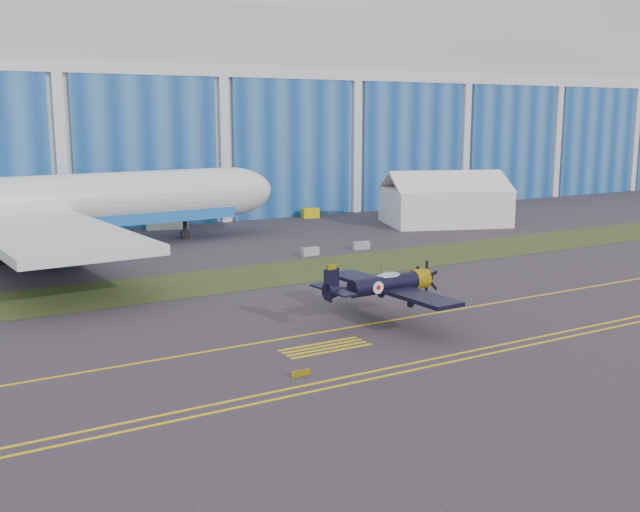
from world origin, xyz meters
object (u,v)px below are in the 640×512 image
jetliner (14,143)px  tent (445,197)px  shipping_container (167,220)px  tug (310,213)px  warbird (384,284)px

jetliner → tent: 55.24m
jetliner → shipping_container: (19.77, 10.28, -10.84)m
tug → warbird: bearing=-104.6°
tug → shipping_container: bearing=-170.8°
warbird → tug: 57.27m
warbird → tent: (36.58, 37.13, 0.81)m
warbird → tent: tent is taller
tent → tug: (-12.82, 14.93, -3.02)m
warbird → jetliner: (-17.81, 42.07, 9.09)m
tent → shipping_container: tent is taller
shipping_container → tent: bearing=-10.7°
shipping_container → warbird: bearing=-79.1°
warbird → tent: size_ratio=0.70×
jetliner → tug: (41.58, 10.00, -11.30)m
warbird → shipping_container: warbird is taller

